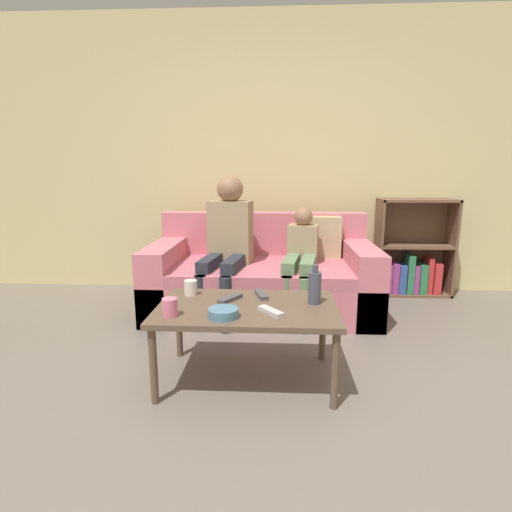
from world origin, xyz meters
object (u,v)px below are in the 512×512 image
Objects in this scene: cup_far at (191,288)px; tv_remote_1 at (261,294)px; bottle at (315,287)px; person_adult at (228,236)px; tv_remote_2 at (271,311)px; cup_near at (170,307)px; tv_remote_0 at (230,299)px; couch at (263,278)px; snack_bowl at (223,313)px; coffee_table at (247,313)px; bookshelf at (410,259)px; person_child at (301,257)px.

cup_far is 0.42m from tv_remote_1.
cup_far is 0.73m from bottle.
person_adult is 6.93× the size of tv_remote_2.
cup_far is at bearing 85.07° from cup_near.
tv_remote_0 is at bearing 176.74° from bottle.
couch reaches higher than tv_remote_2.
person_adult is at bearing 131.12° from tv_remote_0.
snack_bowl is (-0.16, -1.37, 0.19)m from couch.
person_adult is at bearing 68.23° from tv_remote_2.
couch is at bearing 26.74° from person_adult.
coffee_table is (-0.05, -1.19, 0.13)m from couch.
cup_far is (0.03, 0.36, -0.00)m from cup_near.
tv_remote_0 is 1.03× the size of tv_remote_2.
bottle is at bearing -122.92° from bookshelf.
cup_near is 1.04× the size of cup_far.
couch is at bearing 68.50° from cup_far.
cup_near is 0.58m from tv_remote_1.
person_adult is 0.99m from tv_remote_1.
couch is 1.32m from tv_remote_2.
couch is 10.95× the size of tv_remote_0.
tv_remote_0 is at bearing -133.54° from bookshelf.
snack_bowl is at bearing 156.77° from tv_remote_2.
tv_remote_0 is (0.28, 0.26, -0.04)m from cup_near.
tv_remote_1 is (-1.37, -1.54, 0.11)m from bookshelf.
snack_bowl is 0.70× the size of bottle.
bookshelf reaches higher than tv_remote_1.
person_child is 5.36× the size of tv_remote_2.
person_adult reaches higher than bookshelf.
person_child is 0.98m from bottle.
cup_near is (-0.43, -1.37, 0.21)m from couch.
tv_remote_1 is 1.09× the size of tv_remote_2.
bookshelf is 1.82m from person_adult.
cup_far is (-0.11, -0.92, -0.17)m from person_adult.
coffee_table is at bearing 100.95° from tv_remote_2.
tv_remote_0 is (0.25, -0.09, -0.03)m from cup_far.
cup_near is at bearing -157.05° from tv_remote_1.
person_adult is 1.21m from bottle.
cup_near is 0.55× the size of tv_remote_0.
snack_bowl reaches higher than coffee_table.
tv_remote_2 is 0.73× the size of bottle.
tv_remote_2 is 0.25m from snack_bowl.
cup_far is 0.55× the size of tv_remote_2.
coffee_table is 1.10m from person_child.
cup_near is 0.42× the size of bottle.
person_child is 9.40× the size of cup_near.
cup_near is (-1.83, -1.89, 0.15)m from bookshelf.
snack_bowl is (0.24, -0.36, -0.02)m from cup_far.
person_child reaches higher than tv_remote_0.
bookshelf is at bearing 57.08° from bottle.
snack_bowl is at bearing -129.32° from bookshelf.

